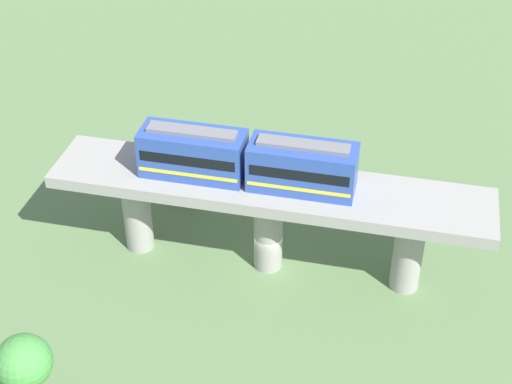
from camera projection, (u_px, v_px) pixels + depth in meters
ground_plane at (268, 264)px, 52.04m from camera, size 120.00×120.00×0.00m
viaduct at (269, 203)px, 48.98m from camera, size 5.20×28.00×6.80m
train at (247, 160)px, 47.37m from camera, size 2.64×13.55×3.24m
parked_car_silver at (262, 184)px, 58.31m from camera, size 2.22×4.36×1.76m
parked_car_white at (422, 201)px, 56.59m from camera, size 2.67×4.49×1.76m
parked_car_red at (186, 184)px, 58.29m from camera, size 1.88×4.23×1.76m
tree_near_viaduct at (24, 362)px, 40.10m from camera, size 3.04×3.04×5.37m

